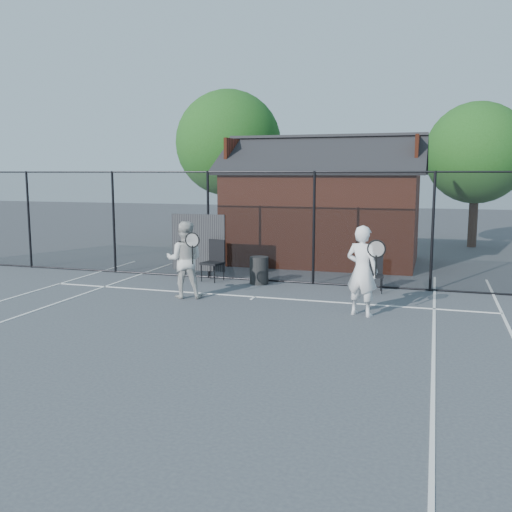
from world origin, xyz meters
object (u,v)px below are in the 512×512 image
(chair_left, at_px, (212,261))
(waste_bin, at_px, (259,270))
(clubhouse, at_px, (323,213))
(player_back, at_px, (185,260))
(chair_right, at_px, (374,274))
(player_front, at_px, (362,271))

(chair_left, bearing_deg, waste_bin, 13.77)
(clubhouse, xyz_separation_m, player_back, (-2.08, -6.53, -0.69))
(chair_left, xyz_separation_m, chair_right, (4.38, -0.19, -0.09))
(chair_left, relative_size, waste_bin, 1.50)
(waste_bin, bearing_deg, clubhouse, 78.58)
(clubhouse, distance_m, player_back, 6.89)
(player_front, relative_size, chair_right, 2.05)
(chair_left, bearing_deg, player_front, -17.16)
(player_front, height_order, player_back, player_front)
(clubhouse, distance_m, waste_bin, 4.66)
(clubhouse, xyz_separation_m, chair_right, (2.16, -4.59, -1.15))
(chair_left, bearing_deg, player_back, -72.24)
(clubhouse, relative_size, chair_left, 5.91)
(player_back, distance_m, chair_left, 2.17)
(chair_right, bearing_deg, clubhouse, 106.32)
(player_back, xyz_separation_m, chair_right, (4.23, 1.95, -0.45))
(player_front, distance_m, chair_right, 2.48)
(player_front, bearing_deg, chair_left, 149.07)
(player_back, bearing_deg, clubhouse, 72.38)
(player_front, bearing_deg, player_back, 173.44)
(player_front, height_order, waste_bin, player_front)
(chair_left, relative_size, chair_right, 1.19)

